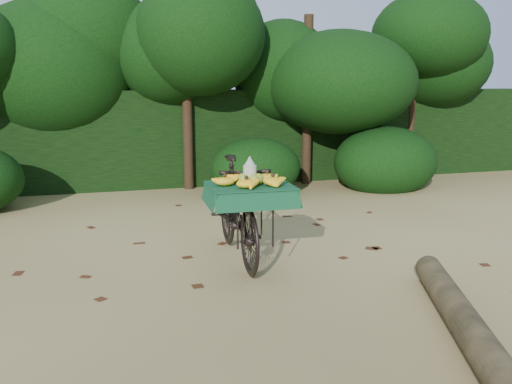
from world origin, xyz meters
name	(u,v)px	position (x,y,z in m)	size (l,w,h in m)	color
ground	(231,297)	(0.00, 0.00, 0.00)	(80.00, 80.00, 0.00)	tan
vendor_bicycle	(238,208)	(0.34, 1.03, 0.58)	(0.84, 1.91, 1.14)	black
fallen_log	(484,351)	(1.36, -1.71, 0.12)	(0.25, 0.25, 3.45)	brown
hedge_backdrop	(155,136)	(0.00, 6.30, 0.90)	(26.00, 1.80, 1.80)	black
tree_row	(120,79)	(-0.65, 5.50, 2.00)	(14.50, 2.00, 4.00)	black
bush_clumps	(199,173)	(0.50, 4.30, 0.45)	(8.80, 1.70, 0.90)	black
leaf_litter	(216,273)	(0.00, 0.65, 0.01)	(7.00, 7.30, 0.01)	#442212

